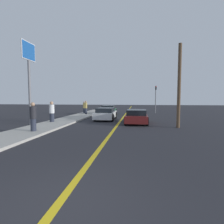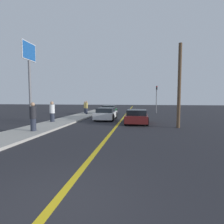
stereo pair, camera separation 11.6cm
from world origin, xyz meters
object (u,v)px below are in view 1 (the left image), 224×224
(pedestrian_near_curb, at_px, (33,117))
(traffic_light, at_px, (156,97))
(pedestrian_mid_group, at_px, (52,112))
(pedestrian_by_sign, at_px, (84,107))
(car_far_distant, at_px, (109,110))
(pedestrian_far_standing, at_px, (86,107))
(car_near_right_lane, at_px, (136,116))
(car_ahead_center, at_px, (106,114))
(roadside_sign, at_px, (29,64))
(utility_pole, at_px, (179,86))

(pedestrian_near_curb, distance_m, traffic_light, 18.93)
(pedestrian_mid_group, relative_size, pedestrian_by_sign, 1.09)
(car_far_distant, height_order, pedestrian_mid_group, pedestrian_mid_group)
(pedestrian_far_standing, bearing_deg, car_near_right_lane, -46.34)
(car_ahead_center, height_order, car_far_distant, car_far_distant)
(pedestrian_far_standing, bearing_deg, roadside_sign, -102.68)
(pedestrian_mid_group, bearing_deg, car_ahead_center, 39.19)
(pedestrian_far_standing, height_order, traffic_light, traffic_light)
(car_far_distant, xyz_separation_m, pedestrian_mid_group, (-3.50, -9.12, 0.41))
(car_near_right_lane, relative_size, roadside_sign, 0.60)
(car_near_right_lane, distance_m, pedestrian_mid_group, 7.34)
(car_ahead_center, xyz_separation_m, pedestrian_far_standing, (-3.48, 4.61, 0.40))
(pedestrian_near_curb, bearing_deg, pedestrian_far_standing, 91.48)
(car_ahead_center, relative_size, pedestrian_by_sign, 2.75)
(car_far_distant, distance_m, traffic_light, 7.48)
(pedestrian_by_sign, xyz_separation_m, utility_pole, (10.31, -10.32, 2.08))
(car_ahead_center, relative_size, roadside_sign, 0.67)
(pedestrian_near_curb, bearing_deg, roadside_sign, 125.22)
(pedestrian_far_standing, relative_size, utility_pole, 0.29)
(car_ahead_center, height_order, pedestrian_mid_group, pedestrian_mid_group)
(pedestrian_near_curb, distance_m, pedestrian_mid_group, 4.39)
(utility_pole, bearing_deg, car_far_distant, 124.23)
(car_far_distant, relative_size, pedestrian_mid_group, 2.38)
(pedestrian_near_curb, xyz_separation_m, traffic_light, (9.04, 16.57, 1.45))
(car_far_distant, bearing_deg, car_ahead_center, -84.97)
(pedestrian_far_standing, bearing_deg, car_far_distant, 21.74)
(pedestrian_mid_group, bearing_deg, traffic_light, 50.84)
(car_near_right_lane, height_order, roadside_sign, roadside_sign)
(roadside_sign, height_order, utility_pole, roadside_sign)
(car_near_right_lane, xyz_separation_m, pedestrian_near_curb, (-6.28, -5.36, 0.43))
(pedestrian_far_standing, bearing_deg, pedestrian_by_sign, 114.75)
(pedestrian_by_sign, relative_size, traffic_light, 0.41)
(car_ahead_center, height_order, utility_pole, utility_pole)
(pedestrian_near_curb, xyz_separation_m, roadside_sign, (-2.33, 3.30, 3.89))
(pedestrian_mid_group, bearing_deg, utility_pole, -4.82)
(pedestrian_near_curb, xyz_separation_m, pedestrian_by_sign, (-0.99, 13.73, -0.07))
(pedestrian_mid_group, relative_size, utility_pole, 0.29)
(car_far_distant, bearing_deg, pedestrian_near_curb, -102.04)
(pedestrian_by_sign, height_order, roadside_sign, roadside_sign)
(traffic_light, xyz_separation_m, utility_pole, (0.28, -13.16, 0.57))
(car_ahead_center, xyz_separation_m, traffic_light, (5.87, 8.91, 1.86))
(car_near_right_lane, bearing_deg, utility_pole, -32.02)
(pedestrian_near_curb, relative_size, pedestrian_far_standing, 1.02)
(pedestrian_mid_group, distance_m, utility_pole, 10.52)
(pedestrian_far_standing, xyz_separation_m, utility_pole, (9.63, -8.85, 2.03))
(car_near_right_lane, height_order, pedestrian_far_standing, pedestrian_far_standing)
(pedestrian_mid_group, xyz_separation_m, roadside_sign, (-1.36, -0.98, 3.90))
(traffic_light, bearing_deg, pedestrian_far_standing, -155.29)
(pedestrian_by_sign, distance_m, traffic_light, 10.53)
(car_near_right_lane, xyz_separation_m, pedestrian_far_standing, (-6.59, 6.91, 0.42))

